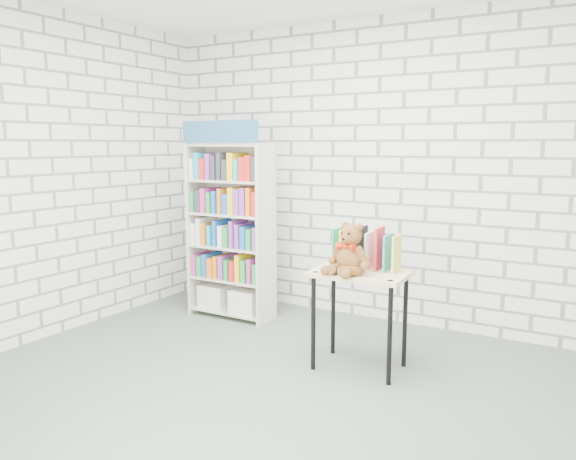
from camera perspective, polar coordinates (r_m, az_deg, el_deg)
The scene contains 6 objects.
ground at distance 3.88m, azimuth -2.74°, elevation -16.58°, with size 4.50×4.50×0.00m, color #4C594B.
room_shell at distance 3.51m, azimuth -2.95°, elevation 10.79°, with size 4.52×4.02×2.81m.
bookshelf at distance 5.38m, azimuth -5.80°, elevation 0.07°, with size 0.83×0.32×1.87m.
display_table at distance 4.16m, azimuth 7.34°, elevation -5.57°, with size 0.71×0.50×0.74m.
table_books at distance 4.21m, azimuth 7.94°, elevation -1.98°, with size 0.49×0.23×0.29m.
teddy_bear at distance 4.02m, azimuth 6.25°, elevation -2.37°, with size 0.34×0.33×0.37m.
Camera 1 is at (1.92, -2.93, 1.65)m, focal length 35.00 mm.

